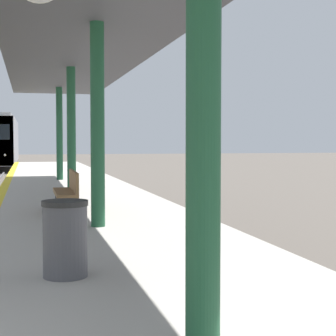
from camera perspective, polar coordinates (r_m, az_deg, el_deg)
name	(u,v)px	position (r m, az deg, el deg)	size (l,w,h in m)	color
train	(0,142)	(53.05, -16.70, 2.53)	(2.88, 20.10, 4.58)	black
station_canopy	(81,50)	(13.72, -8.85, 11.80)	(3.70, 25.58, 3.94)	#1E5133
trash_bin	(65,238)	(6.67, -10.40, -7.06)	(0.54, 0.54, 0.89)	#4C4C51
bench	(68,190)	(12.52, -10.11, -2.23)	(0.44, 1.99, 0.92)	brown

